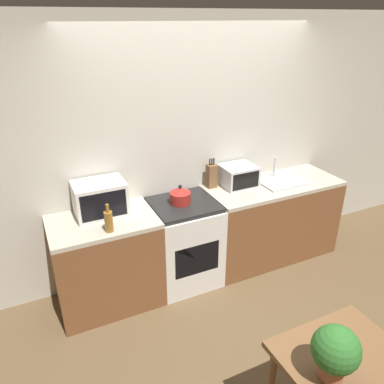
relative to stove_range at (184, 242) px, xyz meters
name	(u,v)px	position (x,y,z in m)	size (l,w,h in m)	color
ground_plane	(253,326)	(0.28, -0.89, -0.45)	(16.00, 16.00, 0.00)	brown
wall_back	(194,149)	(0.28, 0.34, 0.85)	(10.00, 0.06, 2.60)	beige
counter_left_run	(107,262)	(-0.79, 0.00, 0.00)	(0.95, 0.62, 0.90)	brown
counter_right_run	(270,220)	(1.07, 0.00, 0.00)	(1.50, 0.62, 0.90)	brown
stove_range	(184,242)	(0.00, 0.00, 0.00)	(0.64, 0.62, 0.90)	silver
kettle	(180,195)	(-0.03, 0.02, 0.53)	(0.20, 0.20, 0.19)	maroon
microwave	(100,198)	(-0.77, 0.12, 0.61)	(0.45, 0.33, 0.31)	silver
bottle	(109,221)	(-0.78, -0.21, 0.55)	(0.07, 0.07, 0.25)	olive
knife_block	(211,176)	(0.42, 0.22, 0.58)	(0.09, 0.09, 0.32)	brown
toaster_oven	(238,176)	(0.69, 0.13, 0.56)	(0.36, 0.31, 0.22)	silver
sink_basin	(281,181)	(1.16, 0.01, 0.47)	(0.49, 0.38, 0.24)	silver
dining_table	(350,378)	(0.17, -1.98, 0.18)	(0.74, 0.73, 0.74)	brown
potted_plant	(335,351)	(-0.01, -1.98, 0.48)	(0.26, 0.26, 0.33)	#9E5B3D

